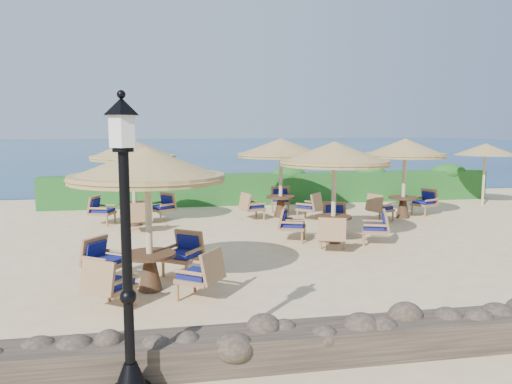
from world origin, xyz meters
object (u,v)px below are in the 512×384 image
object	(u,v)px
lamp_post	(127,265)
cafe_set_5	(405,159)
cafe_set_1	(334,173)
cafe_set_4	(281,160)
cafe_set_3	(133,165)
extra_parasol	(486,150)
cafe_set_0	(148,193)

from	to	relation	value
lamp_post	cafe_set_5	xyz separation A→B (m)	(8.25, 10.00, 0.43)
cafe_set_1	cafe_set_5	xyz separation A→B (m)	(3.51, 3.05, 0.15)
cafe_set_4	cafe_set_3	bearing A→B (deg)	-172.39
extra_parasol	cafe_set_1	xyz separation A→B (m)	(-7.86, -5.04, -0.33)
lamp_post	cafe_set_4	bearing A→B (deg)	68.72
cafe_set_1	cafe_set_3	distance (m)	6.22
cafe_set_4	extra_parasol	bearing A→B (deg)	7.42
cafe_set_0	cafe_set_1	distance (m)	5.59
cafe_set_3	cafe_set_4	size ratio (longest dim) A/B	0.93
cafe_set_1	cafe_set_3	xyz separation A→B (m)	(-5.26, 3.32, 0.02)
cafe_set_1	cafe_set_5	distance (m)	4.65
lamp_post	cafe_set_5	bearing A→B (deg)	50.50
extra_parasol	cafe_set_3	world-z (taller)	cafe_set_3
cafe_set_0	extra_parasol	bearing A→B (deg)	33.17
lamp_post	cafe_set_3	bearing A→B (deg)	92.93
lamp_post	extra_parasol	xyz separation A→B (m)	(12.60, 12.00, 0.62)
cafe_set_3	cafe_set_4	xyz separation A→B (m)	(4.77, 0.64, 0.08)
cafe_set_1	cafe_set_5	world-z (taller)	same
cafe_set_0	cafe_set_5	xyz separation A→B (m)	(8.14, 6.17, 0.15)
cafe_set_3	cafe_set_1	bearing A→B (deg)	-32.23
extra_parasol	cafe_set_5	xyz separation A→B (m)	(-4.35, -2.00, -0.18)
cafe_set_3	cafe_set_5	bearing A→B (deg)	-1.76
cafe_set_0	cafe_set_4	distance (m)	8.20
cafe_set_3	cafe_set_4	bearing A→B (deg)	7.61
cafe_set_1	cafe_set_3	world-z (taller)	same
cafe_set_4	cafe_set_5	size ratio (longest dim) A/B	1.03
cafe_set_1	cafe_set_5	bearing A→B (deg)	41.00
cafe_set_1	cafe_set_3	bearing A→B (deg)	147.77
cafe_set_4	lamp_post	bearing A→B (deg)	-111.28
cafe_set_4	cafe_set_5	xyz separation A→B (m)	(4.00, -0.91, 0.04)
cafe_set_1	cafe_set_4	xyz separation A→B (m)	(-0.49, 3.96, 0.10)
cafe_set_0	cafe_set_3	distance (m)	6.47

